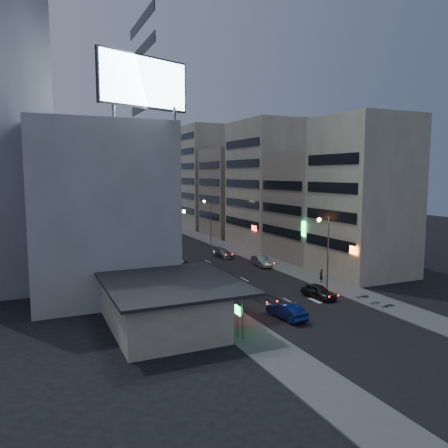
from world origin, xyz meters
TOP-DOWN VIEW (x-y plane):
  - ground at (0.00, 0.00)m, footprint 180.00×180.00m
  - sidewalk_left at (-8.00, 30.00)m, footprint 4.00×120.00m
  - sidewalk_right at (8.00, 30.00)m, footprint 4.00×120.00m
  - food_court at (-13.90, 2.00)m, footprint 11.00×13.00m
  - white_building at (-17.00, 20.00)m, footprint 14.00×24.00m
  - grey_tower at (-26.00, 23.00)m, footprint 10.00×14.00m
  - shophouse_near at (15.00, 10.50)m, footprint 10.00×11.00m
  - shophouse_mid at (15.50, 22.00)m, footprint 11.00×12.00m
  - shophouse_far at (15.00, 35.00)m, footprint 10.00×14.00m
  - far_left_a at (-15.50, 45.00)m, footprint 11.00×10.00m
  - far_left_b at (-16.00, 58.00)m, footprint 12.00×10.00m
  - far_right_a at (15.50, 50.00)m, footprint 11.00×12.00m
  - far_right_b at (16.00, 64.00)m, footprint 12.00×12.00m
  - billboard at (-12.99, 9.97)m, footprint 9.52×3.75m
  - street_lamp_right_near at (5.90, 6.00)m, footprint 1.60×0.44m
  - street_lamp_left at (-5.90, 22.00)m, footprint 1.60×0.44m
  - street_lamp_right_far at (5.90, 40.00)m, footprint 1.60×0.44m
  - parked_car_right_near at (3.42, 3.69)m, footprint 2.19×4.38m
  - parked_car_right_mid at (5.60, 19.81)m, footprint 1.99×4.52m
  - parked_car_left at (-5.60, 24.25)m, footprint 2.50×5.37m
  - parked_car_right_far at (3.35, 28.01)m, footprint 2.16×4.65m
  - road_car_blue at (-3.13, -0.51)m, footprint 1.94×4.50m
  - road_car_silver at (-3.62, 14.25)m, footprint 3.05×6.10m
  - person at (7.49, 8.71)m, footprint 0.64×0.51m
  - scooter_black_a at (8.36, -1.41)m, footprint 0.65×1.88m
  - scooter_silver_a at (7.64, -1.38)m, footprint 0.84×1.98m
  - scooter_blue at (7.67, -0.06)m, footprint 1.21×1.93m
  - scooter_black_b at (8.23, 1.80)m, footprint 1.14×2.07m
  - scooter_silver_b at (8.27, 2.27)m, footprint 1.10×2.12m

SIDE VIEW (x-z plane):
  - ground at x=0.00m, z-range 0.00..0.00m
  - sidewalk_left at x=-8.00m, z-range 0.00..0.12m
  - sidewalk_right at x=8.00m, z-range 0.00..0.12m
  - parked_car_right_far at x=3.35m, z-range 0.00..1.31m
  - scooter_blue at x=7.67m, z-range 0.12..1.24m
  - scooter_black_a at x=8.36m, z-range 0.12..1.27m
  - scooter_silver_a at x=7.64m, z-range 0.12..1.30m
  - parked_car_right_near at x=3.42m, z-range 0.00..1.43m
  - scooter_black_b at x=8.23m, z-range 0.12..1.32m
  - road_car_blue at x=-3.13m, z-range 0.00..1.44m
  - parked_car_right_mid at x=5.60m, z-range 0.00..1.44m
  - scooter_silver_b at x=8.27m, z-range 0.12..1.36m
  - parked_car_left at x=-5.60m, z-range 0.00..1.49m
  - road_car_silver at x=-3.62m, z-range 0.00..1.70m
  - person at x=7.49m, z-range 0.12..1.65m
  - food_court at x=-13.90m, z-range 0.05..3.92m
  - street_lamp_right_near at x=5.90m, z-range 1.35..9.37m
  - street_lamp_left at x=-5.90m, z-range 1.35..9.37m
  - street_lamp_right_far at x=5.90m, z-range 1.35..9.37m
  - far_left_b at x=-16.00m, z-range 0.00..15.00m
  - shophouse_mid at x=15.50m, z-range 0.00..16.00m
  - white_building at x=-17.00m, z-range 0.00..18.00m
  - far_right_a at x=15.50m, z-range 0.00..18.00m
  - shophouse_near at x=15.00m, z-range 0.00..20.00m
  - far_left_a at x=-15.50m, z-range 0.00..20.00m
  - shophouse_far at x=15.00m, z-range 0.00..22.00m
  - far_right_b at x=16.00m, z-range 0.00..24.00m
  - grey_tower at x=-26.00m, z-range 0.00..34.00m
  - billboard at x=-12.99m, z-range 18.56..24.76m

